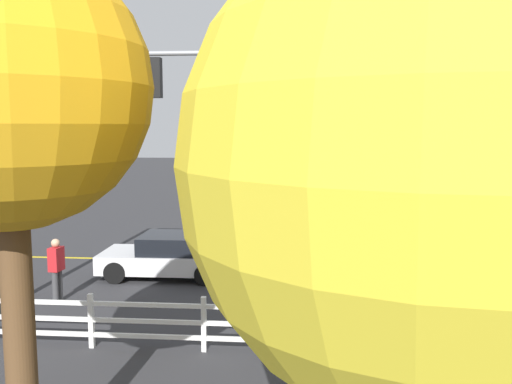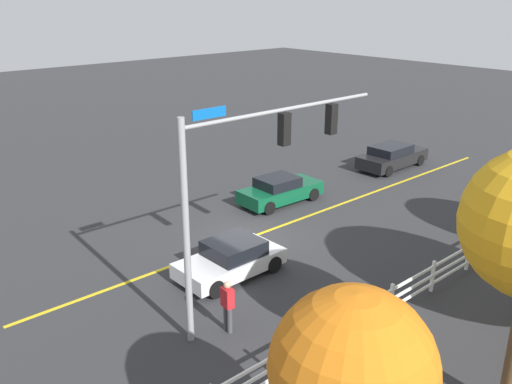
# 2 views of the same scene
# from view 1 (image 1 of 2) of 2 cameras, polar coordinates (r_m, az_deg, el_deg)

# --- Properties ---
(ground_plane) EXTENTS (120.00, 120.00, 0.00)m
(ground_plane) POSITION_cam_1_polar(r_m,az_deg,el_deg) (18.61, 0.32, -7.33)
(ground_plane) COLOR #2D2D30
(lane_center_stripe) EXTENTS (28.00, 0.16, 0.01)m
(lane_center_stripe) POSITION_cam_1_polar(r_m,az_deg,el_deg) (18.74, 12.71, -7.39)
(lane_center_stripe) COLOR gold
(lane_center_stripe) RESTS_ON ground_plane
(signal_assembly) EXTENTS (7.72, 0.38, 6.81)m
(signal_assembly) POSITION_cam_1_polar(r_m,az_deg,el_deg) (14.57, -15.52, 7.60)
(signal_assembly) COLOR gray
(signal_assembly) RESTS_ON ground_plane
(car_0) EXTENTS (3.95, 2.00, 1.31)m
(car_0) POSITION_cam_1_polar(r_m,az_deg,el_deg) (16.94, -9.15, -6.63)
(car_0) COLOR silver
(car_0) RESTS_ON ground_plane
(car_2) EXTENTS (4.29, 1.94, 1.35)m
(car_2) POSITION_cam_1_polar(r_m,az_deg,el_deg) (20.61, 11.28, -4.21)
(car_2) COLOR #0C4C2D
(car_2) RESTS_ON ground_plane
(pedestrian) EXTENTS (0.30, 0.43, 1.69)m
(pedestrian) POSITION_cam_1_polar(r_m,az_deg,el_deg) (15.16, -20.20, -7.46)
(pedestrian) COLOR #3F3F42
(pedestrian) RESTS_ON ground_plane
(white_rail_fence) EXTENTS (26.10, 0.10, 1.15)m
(white_rail_fence) POSITION_cam_1_polar(r_m,az_deg,el_deg) (11.36, 12.94, -13.77)
(white_rail_fence) COLOR white
(white_rail_fence) RESTS_ON ground_plane
(tree_1) EXTENTS (5.09, 5.09, 6.76)m
(tree_1) POSITION_cam_1_polar(r_m,az_deg,el_deg) (5.65, 18.18, 2.78)
(tree_1) COLOR brown
(tree_1) RESTS_ON ground_plane
(tree_4) EXTENTS (3.38, 3.38, 6.73)m
(tree_4) POSITION_cam_1_polar(r_m,az_deg,el_deg) (7.01, -24.75, 9.71)
(tree_4) COLOR brown
(tree_4) RESTS_ON ground_plane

